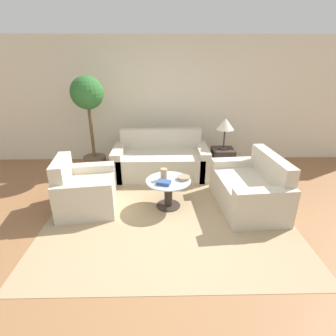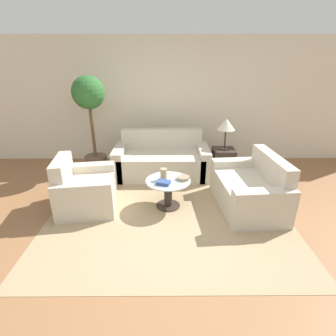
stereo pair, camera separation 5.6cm
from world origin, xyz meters
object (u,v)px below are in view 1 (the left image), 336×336
(bowl, at_px, (183,178))
(coffee_table, at_px, (168,190))
(sofa_main, at_px, (161,160))
(potted_plant, at_px, (89,111))
(vase, at_px, (164,174))
(book_stack, at_px, (164,183))
(armchair, at_px, (83,191))
(loveseat, at_px, (252,189))
(table_lamp, at_px, (225,125))

(bowl, bearing_deg, coffee_table, -173.86)
(sofa_main, bearing_deg, potted_plant, 175.95)
(coffee_table, relative_size, vase, 3.81)
(vase, bearing_deg, book_stack, -90.68)
(book_stack, bearing_deg, coffee_table, 79.95)
(sofa_main, xyz_separation_m, armchair, (-1.19, -1.29, -0.00))
(sofa_main, distance_m, bowl, 1.32)
(armchair, height_order, loveseat, loveseat)
(armchair, distance_m, vase, 1.27)
(potted_plant, bearing_deg, table_lamp, -3.89)
(loveseat, bearing_deg, book_stack, -89.01)
(armchair, xyz_separation_m, loveseat, (2.60, 0.00, 0.00))
(vase, bearing_deg, loveseat, -1.12)
(coffee_table, relative_size, bowl, 3.58)
(loveseat, relative_size, book_stack, 6.26)
(sofa_main, distance_m, coffee_table, 1.29)
(loveseat, distance_m, vase, 1.39)
(table_lamp, xyz_separation_m, vase, (-1.16, -1.18, -0.46))
(sofa_main, xyz_separation_m, table_lamp, (1.21, -0.08, 0.72))
(sofa_main, distance_m, vase, 1.29)
(potted_plant, relative_size, vase, 10.45)
(coffee_table, bearing_deg, table_lamp, 47.76)
(vase, bearing_deg, armchair, -178.55)
(table_lamp, bearing_deg, coffee_table, -132.24)
(armchair, height_order, potted_plant, potted_plant)
(table_lamp, bearing_deg, vase, -134.49)
(table_lamp, xyz_separation_m, bowl, (-0.86, -1.18, -0.53))
(coffee_table, distance_m, bowl, 0.30)
(loveseat, xyz_separation_m, vase, (-1.36, 0.03, 0.26))
(loveseat, xyz_separation_m, book_stack, (-1.36, -0.13, 0.20))
(sofa_main, xyz_separation_m, bowl, (0.35, -1.26, 0.19))
(potted_plant, relative_size, bowl, 9.83)
(sofa_main, relative_size, loveseat, 1.31)
(potted_plant, xyz_separation_m, book_stack, (1.39, -1.51, -0.77))
(armchair, bearing_deg, table_lamp, -71.08)
(armchair, bearing_deg, sofa_main, -50.51)
(coffee_table, bearing_deg, loveseat, -0.18)
(sofa_main, relative_size, book_stack, 8.19)
(armchair, distance_m, potted_plant, 1.70)
(potted_plant, bearing_deg, armchair, -83.96)
(book_stack, bearing_deg, sofa_main, 109.11)
(armchair, xyz_separation_m, vase, (1.24, 0.03, 0.26))
(table_lamp, bearing_deg, book_stack, -130.96)
(sofa_main, bearing_deg, loveseat, -42.23)
(sofa_main, bearing_deg, coffee_table, -84.62)
(vase, relative_size, bowl, 0.94)
(coffee_table, distance_m, table_lamp, 1.78)
(table_lamp, relative_size, potted_plant, 0.31)
(loveseat, xyz_separation_m, potted_plant, (-2.75, 1.38, 0.97))
(coffee_table, bearing_deg, sofa_main, 95.38)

